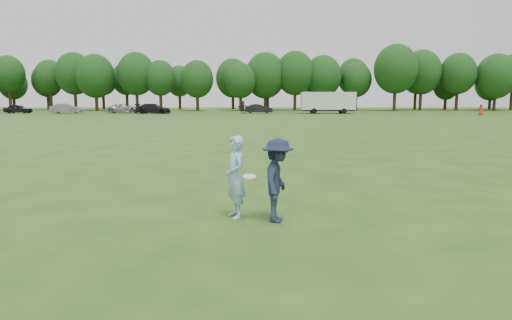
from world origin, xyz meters
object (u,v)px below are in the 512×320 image
object	(u,v)px
field_cone	(402,119)
cargo_trailer	(328,102)
defender	(278,180)
player_far_c	(481,110)
car_a	(18,109)
car_c	(125,108)
car_d	(153,109)
car_b	(66,109)
thrower	(235,177)
player_far_d	(243,107)
car_f	(259,109)

from	to	relation	value
field_cone	cargo_trailer	world-z (taller)	cargo_trailer
defender	field_cone	world-z (taller)	defender
player_far_c	car_a	xyz separation A→B (m)	(-66.79, 7.42, -0.08)
player_far_c	car_c	world-z (taller)	player_far_c
car_c	car_d	distance (m)	5.34
player_far_c	car_c	xyz separation A→B (m)	(-50.83, 8.24, -0.04)
cargo_trailer	car_a	bearing A→B (deg)	179.03
car_b	cargo_trailer	size ratio (longest dim) A/B	0.50
car_b	car_d	world-z (taller)	car_d
thrower	cargo_trailer	bearing A→B (deg)	147.89
thrower	player_far_d	distance (m)	57.98
player_far_c	cargo_trailer	world-z (taller)	cargo_trailer
defender	thrower	bearing A→B (deg)	81.79
player_far_d	cargo_trailer	xyz separation A→B (m)	(12.75, 1.61, 0.81)
car_c	field_cone	xyz separation A→B (m)	(35.57, -22.45, -0.57)
car_b	player_far_c	bearing A→B (deg)	-101.11
player_far_c	car_a	world-z (taller)	player_far_c
field_cone	cargo_trailer	bearing A→B (deg)	102.31
defender	car_f	xyz separation A→B (m)	(0.04, 60.56, -0.15)
player_far_d	car_c	world-z (taller)	player_far_d
car_b	car_d	distance (m)	13.37
field_cone	player_far_c	bearing A→B (deg)	42.98
thrower	car_b	xyz separation A→B (m)	(-28.19, 59.73, -0.12)
car_f	field_cone	distance (m)	26.21
player_far_c	player_far_d	world-z (taller)	player_far_d
player_far_c	player_far_d	bearing A→B (deg)	24.64
defender	cargo_trailer	distance (m)	60.79
car_f	car_d	bearing A→B (deg)	93.51
player_far_c	car_f	size ratio (longest dim) A/B	0.36
thrower	defender	world-z (taller)	thrower
thrower	cargo_trailer	world-z (taller)	cargo_trailer
player_far_d	defender	bearing A→B (deg)	-110.85
player_far_d	car_c	bearing A→B (deg)	146.89
thrower	player_far_c	bearing A→B (deg)	128.20
car_c	field_cone	distance (m)	42.07
thrower	car_f	bearing A→B (deg)	157.77
car_f	player_far_c	bearing A→B (deg)	-104.47
player_far_c	car_f	distance (m)	31.07
car_b	car_d	xyz separation A→B (m)	(13.35, -0.69, 0.00)
player_far_c	car_d	distance (m)	46.34
car_c	cargo_trailer	distance (m)	31.08
car_b	field_cone	size ratio (longest dim) A/B	14.97
player_far_c	car_a	bearing A→B (deg)	27.06
car_c	car_f	distance (m)	20.65
thrower	player_far_d	bearing A→B (deg)	160.06
car_a	car_b	distance (m)	7.52
defender	cargo_trailer	world-z (taller)	cargo_trailer
player_far_d	field_cone	bearing A→B (deg)	-71.15
player_far_d	car_d	distance (m)	13.43
car_a	car_f	size ratio (longest dim) A/B	0.94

